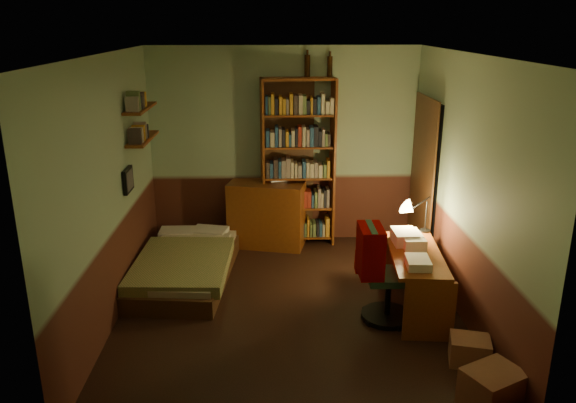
{
  "coord_description": "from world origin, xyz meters",
  "views": [
    {
      "loc": [
        -0.18,
        -5.29,
        2.89
      ],
      "look_at": [
        0.0,
        0.25,
        1.1
      ],
      "focal_mm": 35.0,
      "sensor_mm": 36.0,
      "label": 1
    }
  ],
  "objects_px": {
    "bed": "(184,257)",
    "bookshelf": "(298,164)",
    "cardboard_box_a": "(493,389)",
    "dresser": "(267,214)",
    "desk": "(414,282)",
    "desk_lamp": "(427,207)",
    "office_chair": "(389,271)",
    "mini_stereo": "(277,176)",
    "cardboard_box_b": "(470,351)"
  },
  "relations": [
    {
      "from": "bed",
      "to": "office_chair",
      "type": "xyz_separation_m",
      "value": [
        2.18,
        -1.0,
        0.25
      ]
    },
    {
      "from": "bed",
      "to": "mini_stereo",
      "type": "relative_size",
      "value": 8.05
    },
    {
      "from": "bed",
      "to": "desk_lamp",
      "type": "bearing_deg",
      "value": 0.44
    },
    {
      "from": "bed",
      "to": "cardboard_box_a",
      "type": "height_order",
      "value": "bed"
    },
    {
      "from": "bed",
      "to": "desk",
      "type": "distance_m",
      "value": 2.62
    },
    {
      "from": "desk_lamp",
      "to": "cardboard_box_a",
      "type": "relative_size",
      "value": 1.36
    },
    {
      "from": "desk",
      "to": "cardboard_box_b",
      "type": "height_order",
      "value": "desk"
    },
    {
      "from": "bed",
      "to": "mini_stereo",
      "type": "xyz_separation_m",
      "value": [
        1.1,
        1.14,
        0.66
      ]
    },
    {
      "from": "desk",
      "to": "cardboard_box_a",
      "type": "xyz_separation_m",
      "value": [
        0.24,
        -1.56,
        -0.16
      ]
    },
    {
      "from": "bed",
      "to": "desk_lamp",
      "type": "xyz_separation_m",
      "value": [
        2.73,
        -0.24,
        0.67
      ]
    },
    {
      "from": "dresser",
      "to": "bookshelf",
      "type": "bearing_deg",
      "value": 24.38
    },
    {
      "from": "desk",
      "to": "dresser",
      "type": "bearing_deg",
      "value": 134.4
    },
    {
      "from": "dresser",
      "to": "desk",
      "type": "xyz_separation_m",
      "value": [
        1.52,
        -1.86,
        -0.11
      ]
    },
    {
      "from": "dresser",
      "to": "desk_lamp",
      "type": "xyz_separation_m",
      "value": [
        1.77,
        -1.25,
        0.51
      ]
    },
    {
      "from": "dresser",
      "to": "desk",
      "type": "height_order",
      "value": "dresser"
    },
    {
      "from": "dresser",
      "to": "cardboard_box_a",
      "type": "distance_m",
      "value": 3.85
    },
    {
      "from": "mini_stereo",
      "to": "cardboard_box_b",
      "type": "height_order",
      "value": "mini_stereo"
    },
    {
      "from": "bookshelf",
      "to": "desk",
      "type": "relative_size",
      "value": 1.83
    },
    {
      "from": "mini_stereo",
      "to": "cardboard_box_b",
      "type": "relative_size",
      "value": 0.67
    },
    {
      "from": "dresser",
      "to": "desk_lamp",
      "type": "height_order",
      "value": "desk_lamp"
    },
    {
      "from": "dresser",
      "to": "desk",
      "type": "relative_size",
      "value": 0.81
    },
    {
      "from": "bookshelf",
      "to": "cardboard_box_a",
      "type": "bearing_deg",
      "value": -74.85
    },
    {
      "from": "desk",
      "to": "desk_lamp",
      "type": "relative_size",
      "value": 2.06
    },
    {
      "from": "cardboard_box_b",
      "to": "bookshelf",
      "type": "bearing_deg",
      "value": 115.43
    },
    {
      "from": "desk_lamp",
      "to": "cardboard_box_a",
      "type": "bearing_deg",
      "value": -77.78
    },
    {
      "from": "cardboard_box_a",
      "to": "office_chair",
      "type": "bearing_deg",
      "value": 111.15
    },
    {
      "from": "mini_stereo",
      "to": "desk",
      "type": "bearing_deg",
      "value": -73.92
    },
    {
      "from": "dresser",
      "to": "bookshelf",
      "type": "height_order",
      "value": "bookshelf"
    },
    {
      "from": "office_chair",
      "to": "cardboard_box_b",
      "type": "xyz_separation_m",
      "value": [
        0.57,
        -0.79,
        -0.41
      ]
    },
    {
      "from": "desk",
      "to": "cardboard_box_a",
      "type": "relative_size",
      "value": 2.8
    },
    {
      "from": "bed",
      "to": "bookshelf",
      "type": "xyz_separation_m",
      "value": [
        1.37,
        1.1,
        0.83
      ]
    },
    {
      "from": "mini_stereo",
      "to": "desk",
      "type": "xyz_separation_m",
      "value": [
        1.38,
        -1.98,
        -0.61
      ]
    },
    {
      "from": "desk_lamp",
      "to": "office_chair",
      "type": "relative_size",
      "value": 0.55
    },
    {
      "from": "mini_stereo",
      "to": "office_chair",
      "type": "xyz_separation_m",
      "value": [
        1.08,
        -2.15,
        -0.4
      ]
    },
    {
      "from": "bed",
      "to": "desk",
      "type": "relative_size",
      "value": 1.53
    },
    {
      "from": "bed",
      "to": "desk",
      "type": "bearing_deg",
      "value": -13.35
    },
    {
      "from": "bookshelf",
      "to": "cardboard_box_a",
      "type": "height_order",
      "value": "bookshelf"
    },
    {
      "from": "desk_lamp",
      "to": "mini_stereo",
      "type": "bearing_deg",
      "value": 152.23
    },
    {
      "from": "bookshelf",
      "to": "cardboard_box_b",
      "type": "distance_m",
      "value": 3.36
    },
    {
      "from": "dresser",
      "to": "cardboard_box_a",
      "type": "bearing_deg",
      "value": -49.99
    },
    {
      "from": "bed",
      "to": "cardboard_box_b",
      "type": "height_order",
      "value": "bed"
    },
    {
      "from": "desk_lamp",
      "to": "cardboard_box_b",
      "type": "relative_size",
      "value": 1.72
    },
    {
      "from": "desk",
      "to": "desk_lamp",
      "type": "distance_m",
      "value": 0.9
    },
    {
      "from": "desk",
      "to": "bed",
      "type": "bearing_deg",
      "value": 166.35
    },
    {
      "from": "cardboard_box_a",
      "to": "mini_stereo",
      "type": "bearing_deg",
      "value": 114.6
    },
    {
      "from": "bed",
      "to": "office_chair",
      "type": "bearing_deg",
      "value": -19.32
    },
    {
      "from": "office_chair",
      "to": "cardboard_box_b",
      "type": "relative_size",
      "value": 3.1
    },
    {
      "from": "desk_lamp",
      "to": "dresser",
      "type": "bearing_deg",
      "value": 157.14
    },
    {
      "from": "bookshelf",
      "to": "office_chair",
      "type": "xyz_separation_m",
      "value": [
        0.81,
        -2.11,
        -0.58
      ]
    },
    {
      "from": "mini_stereo",
      "to": "bookshelf",
      "type": "relative_size",
      "value": 0.1
    }
  ]
}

